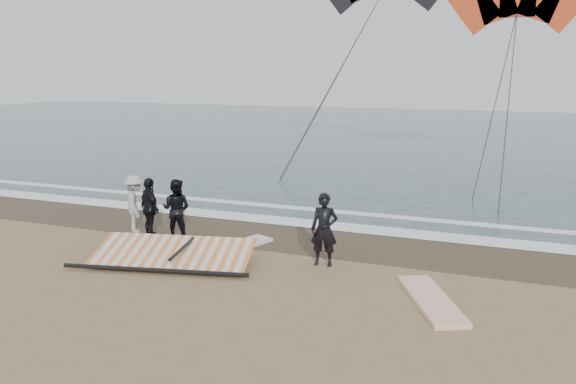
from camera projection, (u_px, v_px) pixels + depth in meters
name	position (u px, v px, depth m)	size (l,w,h in m)	color
ground	(260.00, 304.00, 10.94)	(120.00, 120.00, 0.00)	#8C704C
sea	(441.00, 133.00, 41.08)	(120.00, 54.00, 0.02)	#233838
wet_sand	(328.00, 241.00, 15.05)	(120.00, 2.80, 0.01)	#4C3D2B
foam_near	(342.00, 227.00, 16.32)	(120.00, 0.90, 0.01)	white
foam_far	(356.00, 213.00, 17.88)	(120.00, 0.45, 0.01)	white
man_main	(324.00, 229.00, 13.00)	(0.63, 0.41, 1.72)	black
board_white	(431.00, 300.00, 11.03)	(0.69, 2.45, 0.10)	white
board_cream	(235.00, 247.00, 14.36)	(0.60, 2.24, 0.09)	beige
trio_cluster	(152.00, 207.00, 15.38)	(2.41, 1.33, 1.66)	black
sail_rig	(174.00, 254.00, 13.36)	(4.24, 2.46, 0.50)	black
kite_red	(517.00, 5.00, 24.46)	(6.48, 4.61, 11.34)	#C63C17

